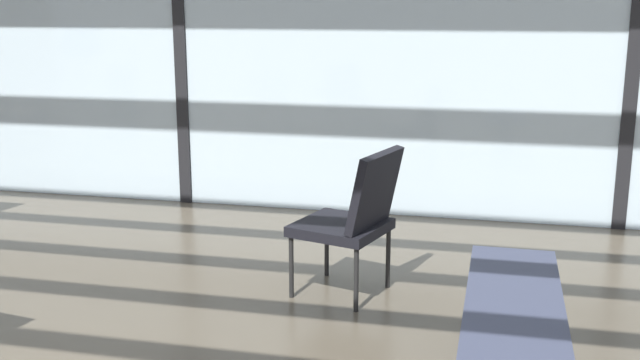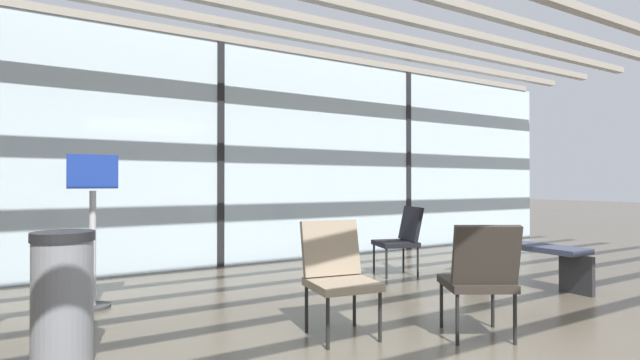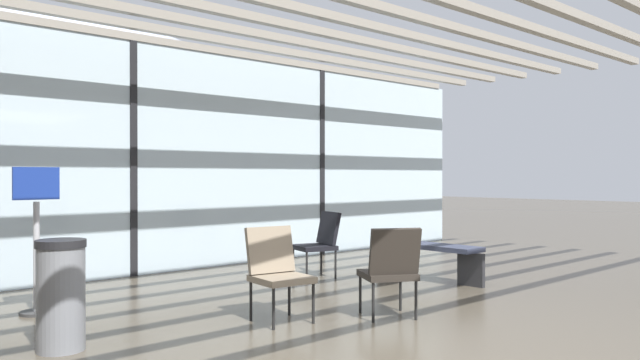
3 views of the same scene
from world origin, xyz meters
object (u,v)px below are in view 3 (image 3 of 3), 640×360
at_px(lounge_chair_0, 320,240).
at_px(waiting_bench, 427,252).
at_px(lounge_chair_3, 277,268).
at_px(parked_airplane, 42,127).
at_px(lounge_chair_1, 390,266).
at_px(trash_bin, 61,295).
at_px(info_sign, 36,245).

xyz_separation_m(lounge_chair_0, waiting_bench, (0.87, -1.11, -0.13)).
bearing_deg(lounge_chair_3, lounge_chair_0, 46.51).
bearing_deg(parked_airplane, lounge_chair_0, -77.51).
bearing_deg(waiting_bench, lounge_chair_3, 99.45).
distance_m(lounge_chair_1, trash_bin, 2.89).
relative_size(parked_airplane, waiting_bench, 6.77).
distance_m(lounge_chair_0, lounge_chair_3, 2.56).
xyz_separation_m(parked_airplane, waiting_bench, (2.26, -7.39, -1.92)).
bearing_deg(trash_bin, parked_airplane, 71.47).
relative_size(lounge_chair_1, waiting_bench, 0.51).
distance_m(lounge_chair_1, info_sign, 3.45).
bearing_deg(parked_airplane, info_sign, -109.94).
height_order(waiting_bench, trash_bin, trash_bin).
bearing_deg(lounge_chair_0, info_sign, -77.51).
bearing_deg(lounge_chair_3, info_sign, 139.18).
xyz_separation_m(lounge_chair_0, trash_bin, (-3.89, -1.20, -0.06)).
relative_size(lounge_chair_0, waiting_bench, 0.51).
bearing_deg(trash_bin, lounge_chair_3, -11.06).
distance_m(lounge_chair_3, trash_bin, 1.90).
height_order(lounge_chair_1, lounge_chair_3, same).
distance_m(parked_airplane, info_sign, 6.60).
relative_size(waiting_bench, info_sign, 1.18).
bearing_deg(lounge_chair_1, waiting_bench, -120.93).
distance_m(parked_airplane, trash_bin, 8.09).
height_order(parked_airplane, trash_bin, parked_airplane).
bearing_deg(waiting_bench, info_sign, 73.47).
bearing_deg(info_sign, lounge_chair_0, -4.13).
height_order(lounge_chair_1, trash_bin, lounge_chair_1).
distance_m(parked_airplane, waiting_bench, 7.96).
height_order(lounge_chair_1, info_sign, info_sign).
bearing_deg(waiting_bench, lounge_chair_1, 119.25).
height_order(trash_bin, info_sign, info_sign).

